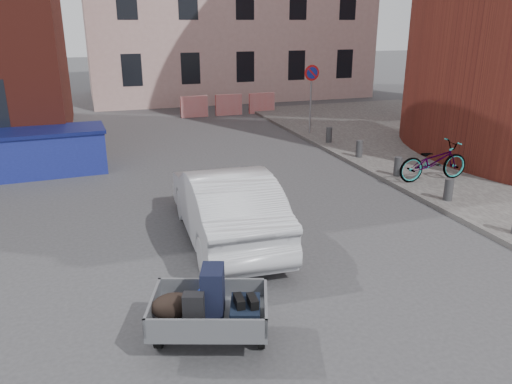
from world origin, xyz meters
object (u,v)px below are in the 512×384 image
object	(u,v)px
trailer	(209,308)
bicycle	(433,161)
dumpster	(51,151)
silver_car	(225,204)

from	to	relation	value
trailer	bicycle	distance (m)	9.27
trailer	dumpster	distance (m)	10.16
trailer	bicycle	xyz separation A→B (m)	(7.66, 5.22, 0.06)
trailer	dumpster	bearing A→B (deg)	123.12
trailer	bicycle	bearing A→B (deg)	53.20
silver_car	bicycle	world-z (taller)	silver_car
dumpster	silver_car	bearing A→B (deg)	-62.33
dumpster	silver_car	xyz separation A→B (m)	(3.69, -6.34, 0.10)
dumpster	silver_car	world-z (taller)	silver_car
dumpster	bicycle	distance (m)	11.16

